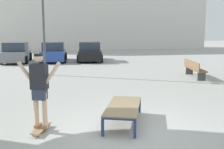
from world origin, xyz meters
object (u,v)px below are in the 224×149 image
at_px(skate_box, 124,107).
at_px(car_blue, 54,52).
at_px(car_grey, 16,53).
at_px(skater, 40,86).
at_px(skateboard, 41,128).
at_px(light_post, 43,1).
at_px(car_black, 90,52).
at_px(park_bench, 194,68).

relative_size(skate_box, car_blue, 0.48).
bearing_deg(car_blue, car_grey, -177.90).
bearing_deg(skate_box, car_blue, 97.36).
xyz_separation_m(skate_box, car_grey, (-4.71, 14.99, 0.28)).
bearing_deg(skater, car_grey, 100.20).
xyz_separation_m(skate_box, skateboard, (-1.97, -0.21, -0.34)).
distance_m(skateboard, skater, 0.99).
height_order(skate_box, skater, skater).
xyz_separation_m(skateboard, car_blue, (0.03, 15.30, 0.61)).
relative_size(skateboard, light_post, 0.14).
relative_size(skate_box, car_black, 0.47).
relative_size(skater, car_grey, 0.40).
height_order(car_black, park_bench, car_black).
bearing_deg(car_blue, park_bench, -51.91).
bearing_deg(car_black, light_post, -115.13).
bearing_deg(skater, skateboard, -108.40).
distance_m(skater, car_black, 15.41).
distance_m(car_grey, car_blue, 2.76).
xyz_separation_m(skate_box, park_bench, (5.09, 6.11, 0.03)).
height_order(park_bench, light_post, light_post).
xyz_separation_m(skateboard, light_post, (-0.31, 8.55, 3.75)).
xyz_separation_m(skateboard, car_grey, (-2.73, 15.20, 0.61)).
height_order(skater, car_black, skater).
distance_m(car_blue, car_black, 2.76).
height_order(skate_box, car_black, car_black).
relative_size(car_grey, light_post, 0.72).
height_order(skater, light_post, light_post).
bearing_deg(skate_box, car_black, 86.89).
distance_m(car_blue, park_bench, 11.41).
relative_size(car_grey, park_bench, 1.73).
distance_m(skateboard, car_black, 15.42).
bearing_deg(car_grey, skate_box, -72.56).
relative_size(skate_box, skateboard, 2.49).
xyz_separation_m(skater, car_grey, (-2.73, 15.20, -0.38)).
bearing_deg(skateboard, car_black, 79.58).
relative_size(park_bench, light_post, 0.42).
xyz_separation_m(skate_box, car_black, (0.81, 14.94, 0.28)).
bearing_deg(park_bench, skater, -138.16).
bearing_deg(car_black, skate_box, -93.11).
relative_size(skater, light_post, 0.29).
bearing_deg(skate_box, skateboard, -173.86).
distance_m(car_grey, light_post, 7.74).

